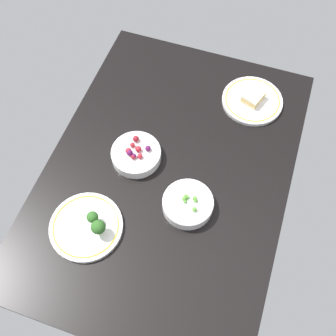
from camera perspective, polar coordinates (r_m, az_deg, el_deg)
dining_table at (r=138.70cm, az=0.00°, el=-0.80°), size 114.41×80.57×4.00cm
plate_broccoli at (r=129.49cm, az=-11.27°, el=-8.03°), size 22.99×22.99×8.00cm
bowl_berries at (r=138.08cm, az=-4.50°, el=1.97°), size 17.05×17.05×5.68cm
bowl_peas at (r=129.20cm, az=2.82°, el=-5.05°), size 16.38×16.38×5.37cm
plate_sandwich at (r=155.46cm, az=11.79°, el=9.36°), size 22.43×22.43×4.61cm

